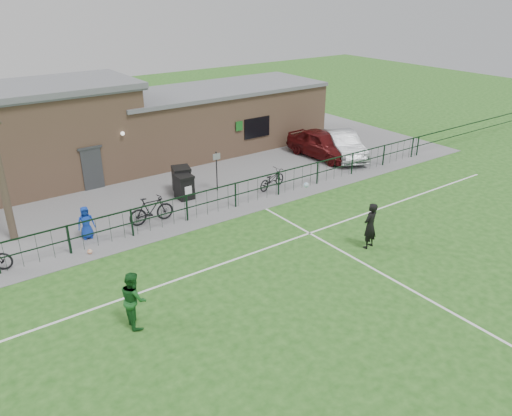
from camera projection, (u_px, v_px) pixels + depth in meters
ground at (344, 294)px, 16.50m from camera, size 90.00×90.00×0.00m
paving_strip at (163, 177)px, 26.51m from camera, size 34.00×13.00×0.02m
pitch_line_touch at (220, 214)px, 22.28m from camera, size 28.00×0.10×0.01m
pitch_line_mid at (271, 247)px, 19.47m from camera, size 28.00×0.10×0.01m
pitch_line_perp at (385, 275)px, 17.56m from camera, size 0.10×16.00×0.01m
perimeter_fence at (217, 200)px, 22.19m from camera, size 28.00×0.10×1.20m
wheelie_bin_left at (184, 188)px, 23.66m from camera, size 0.73×0.83×1.09m
wheelie_bin_right at (182, 180)px, 24.36m from camera, size 1.00×1.08×1.20m
sign_post at (217, 171)px, 24.38m from camera, size 0.08×0.08×2.00m
car_maroon at (322, 144)px, 29.27m from camera, size 2.14×4.78×1.60m
car_silver at (342, 145)px, 29.29m from camera, size 3.33×4.84×1.51m
bicycle_d at (151, 210)px, 21.18m from camera, size 2.00×0.65×1.19m
bicycle_e at (272, 179)px, 24.85m from camera, size 1.92×1.07×0.96m
spectator_child at (86, 222)px, 19.86m from camera, size 0.71×0.51×1.36m
goalkeeper_kick at (369, 225)px, 19.10m from camera, size 1.04×3.51×1.86m
outfield_player at (134, 299)px, 14.68m from camera, size 0.76×0.93×1.78m
ball_ground at (90, 252)px, 18.92m from camera, size 0.20×0.20×0.20m
clubhouse at (121, 127)px, 27.36m from camera, size 24.25×5.40×4.96m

